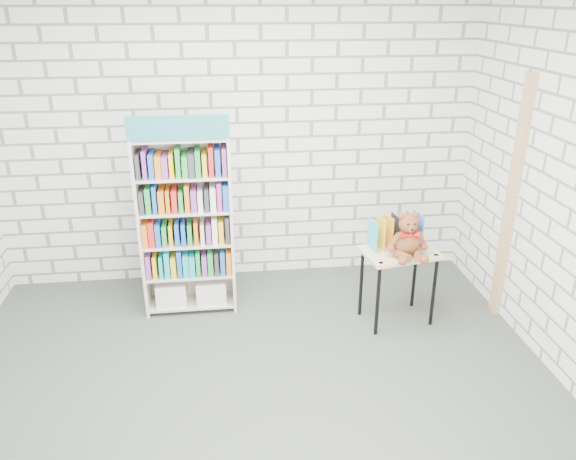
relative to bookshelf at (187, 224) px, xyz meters
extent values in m
plane|color=#3E463B|center=(0.49, -1.36, -0.82)|extent=(4.50, 4.50, 0.00)
cube|color=silver|center=(0.49, 0.64, 0.58)|extent=(4.50, 0.02, 2.80)
cube|color=beige|center=(-0.38, -0.01, -0.02)|extent=(0.03, 0.31, 1.59)
cube|color=beige|center=(0.38, -0.01, -0.02)|extent=(0.03, 0.31, 1.59)
cube|color=beige|center=(0.00, 0.14, -0.02)|extent=(0.80, 0.02, 1.59)
cube|color=teal|center=(0.00, -0.15, 0.87)|extent=(0.80, 0.02, 0.19)
cube|color=beige|center=(0.00, -0.01, -0.76)|extent=(0.74, 0.29, 0.02)
cube|color=beige|center=(0.00, -0.01, -0.46)|extent=(0.74, 0.29, 0.02)
cube|color=beige|center=(0.00, -0.01, -0.16)|extent=(0.74, 0.29, 0.02)
cube|color=beige|center=(0.00, -0.01, 0.14)|extent=(0.74, 0.29, 0.02)
cube|color=beige|center=(0.00, -0.01, 0.44)|extent=(0.74, 0.29, 0.02)
cube|color=beige|center=(0.00, -0.01, 0.76)|extent=(0.74, 0.29, 0.02)
cube|color=silver|center=(-0.18, -0.01, -0.65)|extent=(0.27, 0.25, 0.21)
cube|color=silver|center=(0.18, -0.01, -0.65)|extent=(0.27, 0.25, 0.21)
cube|color=white|center=(0.00, -0.02, -0.34)|extent=(0.74, 0.25, 0.21)
cube|color=purple|center=(0.00, -0.02, -0.04)|extent=(0.74, 0.25, 0.21)
cube|color=#333338|center=(0.00, -0.02, 0.26)|extent=(0.74, 0.25, 0.21)
cube|color=red|center=(0.00, -0.02, 0.56)|extent=(0.74, 0.25, 0.21)
cube|color=tan|center=(1.77, -0.44, -0.17)|extent=(0.68, 0.53, 0.03)
cylinder|color=black|center=(1.54, -0.64, -0.50)|extent=(0.03, 0.03, 0.63)
cylinder|color=black|center=(1.49, -0.32, -0.50)|extent=(0.03, 0.03, 0.63)
cylinder|color=black|center=(2.06, -0.55, -0.50)|extent=(0.03, 0.03, 0.63)
cylinder|color=black|center=(2.00, -0.23, -0.50)|extent=(0.03, 0.03, 0.63)
cylinder|color=black|center=(1.55, -0.63, -0.16)|extent=(0.04, 0.04, 0.01)
cylinder|color=black|center=(2.05, -0.55, -0.16)|extent=(0.04, 0.04, 0.01)
cube|color=#2AB2B8|center=(1.55, -0.37, -0.03)|extent=(0.05, 0.19, 0.26)
cube|color=gold|center=(1.62, -0.36, -0.03)|extent=(0.05, 0.19, 0.26)
cube|color=orange|center=(1.69, -0.35, -0.03)|extent=(0.05, 0.19, 0.26)
cube|color=black|center=(1.76, -0.34, -0.03)|extent=(0.05, 0.19, 0.26)
cube|color=white|center=(1.82, -0.33, -0.03)|extent=(0.05, 0.19, 0.26)
cube|color=red|center=(1.89, -0.31, -0.03)|extent=(0.05, 0.19, 0.26)
cube|color=blue|center=(1.96, -0.30, -0.03)|extent=(0.05, 0.19, 0.26)
ellipsoid|color=brown|center=(1.80, -0.51, -0.04)|extent=(0.22, 0.19, 0.22)
sphere|color=brown|center=(1.80, -0.51, 0.12)|extent=(0.16, 0.16, 0.16)
sphere|color=brown|center=(1.74, -0.50, 0.19)|extent=(0.06, 0.06, 0.06)
sphere|color=brown|center=(1.85, -0.50, 0.19)|extent=(0.06, 0.06, 0.06)
sphere|color=brown|center=(1.80, -0.58, 0.10)|extent=(0.06, 0.06, 0.06)
sphere|color=black|center=(1.77, -0.58, 0.14)|extent=(0.02, 0.02, 0.02)
sphere|color=black|center=(1.82, -0.58, 0.14)|extent=(0.02, 0.02, 0.02)
sphere|color=black|center=(1.80, -0.60, 0.11)|extent=(0.02, 0.02, 0.02)
cylinder|color=brown|center=(1.69, -0.53, -0.01)|extent=(0.11, 0.09, 0.15)
cylinder|color=brown|center=(1.91, -0.53, -0.01)|extent=(0.11, 0.09, 0.15)
sphere|color=brown|center=(1.66, -0.55, -0.07)|extent=(0.06, 0.06, 0.06)
sphere|color=brown|center=(1.94, -0.54, -0.07)|extent=(0.06, 0.06, 0.06)
cylinder|color=brown|center=(1.74, -0.62, -0.11)|extent=(0.12, 0.18, 0.09)
cylinder|color=brown|center=(1.86, -0.62, -0.11)|extent=(0.11, 0.18, 0.09)
sphere|color=brown|center=(1.71, -0.69, -0.12)|extent=(0.08, 0.08, 0.08)
sphere|color=brown|center=(1.89, -0.69, -0.12)|extent=(0.08, 0.08, 0.08)
cone|color=red|center=(1.76, -0.57, 0.05)|extent=(0.06, 0.06, 0.06)
cone|color=red|center=(1.83, -0.57, 0.05)|extent=(0.06, 0.06, 0.06)
sphere|color=red|center=(1.80, -0.58, 0.05)|extent=(0.03, 0.03, 0.03)
cube|color=tan|center=(2.71, -0.41, 0.23)|extent=(0.05, 0.12, 2.10)
camera|label=1|loc=(0.32, -4.55, 1.83)|focal=35.00mm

